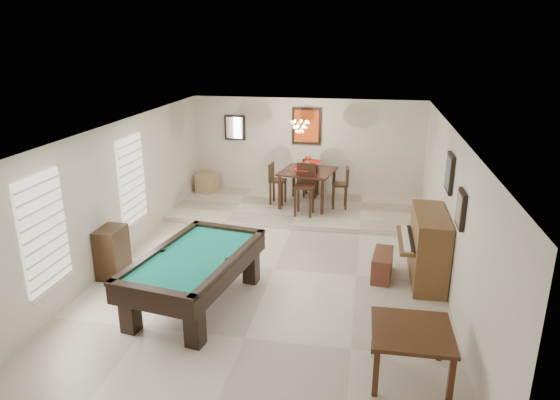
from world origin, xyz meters
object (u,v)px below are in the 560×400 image
(dining_chair_east, at_px, (340,188))
(chandelier, at_px, (300,122))
(pool_table, at_px, (196,280))
(corner_bench, at_px, (207,183))
(dining_chair_north, at_px, (311,177))
(dining_chair_west, at_px, (278,184))
(flower_vase, at_px, (308,161))
(piano_bench, at_px, (382,265))
(dining_table, at_px, (307,185))
(upright_piano, at_px, (420,247))
(square_table, at_px, (410,353))
(dining_chair_south, at_px, (304,190))
(apothecary_chest, at_px, (112,252))

(dining_chair_east, bearing_deg, chandelier, -86.09)
(pool_table, height_order, corner_bench, pool_table)
(dining_chair_north, relative_size, dining_chair_west, 1.01)
(dining_chair_west, relative_size, dining_chair_east, 1.01)
(pool_table, height_order, flower_vase, flower_vase)
(piano_bench, height_order, dining_chair_west, dining_chair_west)
(dining_table, bearing_deg, flower_vase, 0.00)
(pool_table, height_order, dining_table, dining_table)
(dining_chair_north, bearing_deg, upright_piano, 124.76)
(piano_bench, bearing_deg, dining_chair_north, 113.32)
(piano_bench, relative_size, dining_table, 0.67)
(square_table, bearing_deg, flower_vase, 108.65)
(upright_piano, distance_m, dining_table, 4.13)
(flower_vase, distance_m, chandelier, 1.00)
(flower_vase, height_order, dining_chair_south, flower_vase)
(pool_table, bearing_deg, piano_bench, 36.60)
(pool_table, distance_m, dining_chair_north, 5.73)
(dining_chair_east, relative_size, corner_bench, 1.85)
(upright_piano, distance_m, flower_vase, 4.17)
(upright_piano, bearing_deg, chandelier, 129.18)
(pool_table, height_order, apothecary_chest, apothecary_chest)
(upright_piano, xyz_separation_m, dining_table, (-2.39, 3.37, 0.00))
(dining_chair_east, bearing_deg, flower_vase, -99.78)
(dining_chair_east, height_order, chandelier, chandelier)
(pool_table, distance_m, dining_chair_west, 4.90)
(apothecary_chest, bearing_deg, flower_vase, 54.68)
(pool_table, distance_m, dining_table, 5.02)
(dining_chair_north, bearing_deg, square_table, 111.31)
(corner_bench, distance_m, chandelier, 3.31)
(dining_chair_east, bearing_deg, apothecary_chest, -48.75)
(square_table, xyz_separation_m, flower_vase, (-2.07, 6.12, 0.91))
(dining_table, distance_m, flower_vase, 0.62)
(dining_chair_west, relative_size, chandelier, 1.70)
(flower_vase, distance_m, dining_chair_north, 0.96)
(dining_table, xyz_separation_m, chandelier, (-0.17, -0.22, 1.58))
(apothecary_chest, distance_m, dining_chair_south, 4.56)
(upright_piano, xyz_separation_m, dining_chair_west, (-3.12, 3.36, 0.01))
(apothecary_chest, bearing_deg, piano_bench, 9.53)
(piano_bench, xyz_separation_m, dining_table, (-1.77, 3.37, 0.40))
(piano_bench, xyz_separation_m, apothecary_chest, (-4.72, -0.79, 0.22))
(dining_chair_west, bearing_deg, corner_bench, 77.26)
(apothecary_chest, distance_m, dining_table, 5.11)
(pool_table, xyz_separation_m, dining_chair_west, (0.43, 4.87, 0.21))
(dining_table, height_order, dining_chair_south, dining_chair_south)
(flower_vase, bearing_deg, dining_table, 0.00)
(pool_table, bearing_deg, dining_chair_north, 87.80)
(upright_piano, height_order, dining_chair_north, upright_piano)
(dining_table, relative_size, dining_chair_south, 1.02)
(pool_table, relative_size, chandelier, 4.22)
(dining_chair_west, height_order, chandelier, chandelier)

